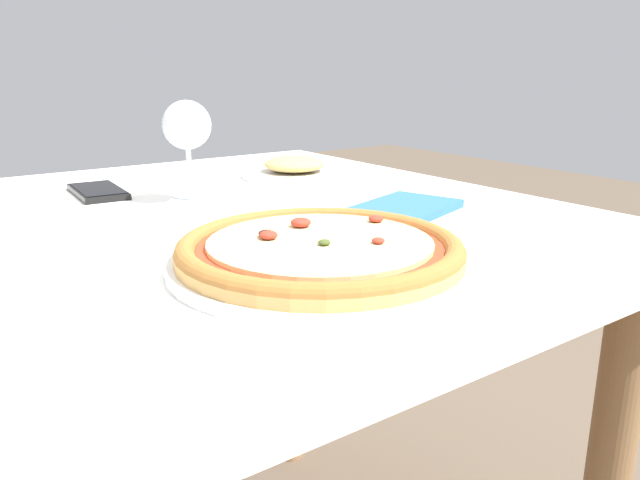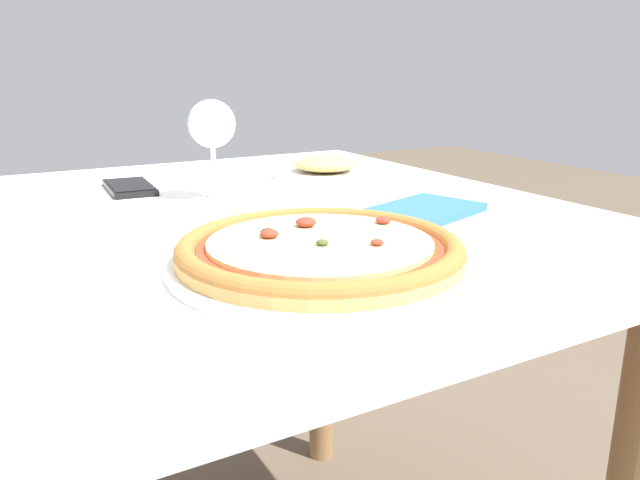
# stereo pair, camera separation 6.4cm
# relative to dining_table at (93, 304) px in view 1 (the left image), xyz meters

# --- Properties ---
(dining_table) EXTENTS (1.32, 1.03, 0.76)m
(dining_table) POSITION_rel_dining_table_xyz_m (0.00, 0.00, 0.00)
(dining_table) COLOR #997047
(dining_table) RESTS_ON ground_plane
(pizza_plate) EXTENTS (0.32, 0.32, 0.04)m
(pizza_plate) POSITION_rel_dining_table_xyz_m (0.17, -0.26, 0.10)
(pizza_plate) COLOR white
(pizza_plate) RESTS_ON dining_table
(wine_glass_far_left) EXTENTS (0.07, 0.07, 0.15)m
(wine_glass_far_left) POSITION_rel_dining_table_xyz_m (0.19, 0.11, 0.20)
(wine_glass_far_left) COLOR silver
(wine_glass_far_left) RESTS_ON dining_table
(cell_phone) EXTENTS (0.08, 0.15, 0.01)m
(cell_phone) POSITION_rel_dining_table_xyz_m (0.09, 0.25, 0.09)
(cell_phone) COLOR black
(cell_phone) RESTS_ON dining_table
(side_plate) EXTENTS (0.20, 0.20, 0.04)m
(side_plate) POSITION_rel_dining_table_xyz_m (0.44, 0.21, 0.10)
(side_plate) COLOR white
(side_plate) RESTS_ON dining_table
(napkin_folded) EXTENTS (0.18, 0.15, 0.01)m
(napkin_folded) POSITION_rel_dining_table_xyz_m (0.42, -0.13, 0.09)
(napkin_folded) COLOR #2D607A
(napkin_folded) RESTS_ON dining_table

